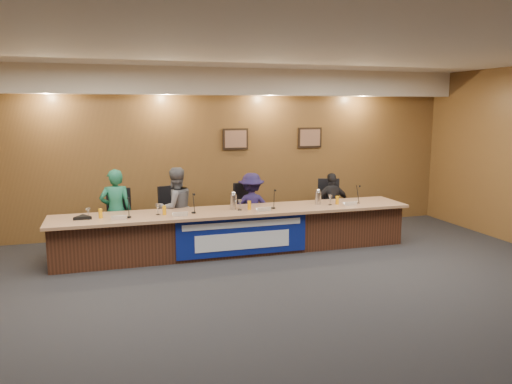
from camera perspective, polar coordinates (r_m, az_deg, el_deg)
floor at (r=6.54m, az=3.24°, el=-12.48°), size 10.00×10.00×0.00m
ceiling at (r=6.11m, az=3.53°, el=16.58°), size 10.00×8.00×0.04m
wall_back at (r=9.95m, az=-4.64°, el=4.59°), size 10.00×0.04×3.20m
soffit at (r=9.68m, az=-4.42°, el=12.46°), size 10.00×0.50×0.50m
dais_body at (r=8.61m, az=-2.25°, el=-4.58°), size 6.00×0.80×0.70m
dais_top at (r=8.48m, az=-2.18°, el=-2.21°), size 6.10×0.95×0.05m
banner at (r=8.22m, az=-1.52°, el=-5.06°), size 2.20×0.02×0.65m
banner_text_upper at (r=8.16m, az=-1.50°, el=-3.72°), size 2.00×0.01×0.10m
banner_text_lower at (r=8.23m, az=-1.49°, el=-5.62°), size 1.60×0.01×0.28m
wall_photo_left at (r=9.99m, az=-2.37°, el=6.08°), size 0.52×0.04×0.42m
wall_photo_right at (r=10.51m, az=6.16°, el=6.20°), size 0.52×0.04×0.42m
panelist_a at (r=8.82m, az=-15.72°, el=-2.12°), size 0.53×0.35×1.45m
panelist_b at (r=8.90m, az=-9.18°, el=-1.81°), size 0.84×0.74×1.44m
panelist_c at (r=9.20m, az=-0.53°, el=-1.80°), size 0.89×0.59×1.29m
panelist_d at (r=9.78m, az=8.67°, el=-1.41°), size 0.73×0.34×1.23m
office_chair_a at (r=8.97m, az=-15.66°, el=-3.51°), size 0.59×0.59×0.08m
office_chair_b at (r=9.04m, az=-9.23°, el=-3.18°), size 0.61×0.61×0.08m
office_chair_c at (r=9.32m, az=-0.70°, el=-2.67°), size 0.61×0.61×0.08m
office_chair_d at (r=9.89m, az=8.40°, el=-2.07°), size 0.60×0.60×0.08m
nameplate_a at (r=7.97m, az=-15.38°, el=-2.79°), size 0.24×0.08×0.10m
microphone_a at (r=8.11m, az=-14.32°, el=-2.80°), size 0.07×0.07×0.02m
juice_glass_a at (r=8.18m, az=-17.35°, el=-2.36°), size 0.06×0.06×0.15m
water_glass_a at (r=8.14m, az=-18.63°, el=-2.38°), size 0.08×0.08×0.18m
nameplate_b at (r=8.04m, az=-8.63°, el=-2.46°), size 0.24×0.08×0.10m
microphone_b at (r=8.26m, az=-7.15°, el=-2.35°), size 0.07×0.07×0.02m
juice_glass_b at (r=8.20m, az=-10.44°, el=-2.06°), size 0.06×0.06×0.15m
water_glass_b at (r=8.20m, az=-11.17°, el=-1.97°), size 0.08×0.08×0.18m
nameplate_c at (r=8.34m, az=0.93°, el=-1.92°), size 0.24×0.08×0.10m
microphone_c at (r=8.58m, az=1.98°, el=-1.84°), size 0.07×0.07×0.02m
juice_glass_c at (r=8.47m, az=-0.77°, el=-1.53°), size 0.06×0.06×0.15m
water_glass_c at (r=8.42m, az=-1.86°, el=-1.50°), size 0.08×0.08×0.18m
nameplate_d at (r=8.99m, az=10.81°, el=-1.25°), size 0.24×0.08×0.10m
microphone_d at (r=9.23m, az=11.41°, el=-1.22°), size 0.07×0.07×0.02m
juice_glass_d at (r=9.05m, az=9.26°, el=-0.94°), size 0.06×0.06×0.15m
water_glass_d at (r=8.97m, az=8.48°, el=-0.91°), size 0.08×0.08×0.18m
carafe_mid at (r=8.49m, az=-2.59°, el=-1.16°), size 0.12×0.12×0.25m
carafe_right at (r=9.00m, az=7.10°, el=-0.70°), size 0.11×0.11×0.23m
speakerphone at (r=8.22m, az=-19.20°, el=-2.76°), size 0.32×0.32×0.05m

